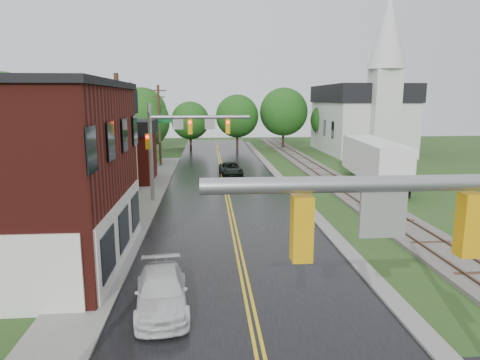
{
  "coord_description": "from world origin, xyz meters",
  "views": [
    {
      "loc": [
        -1.47,
        -4.34,
        7.5
      ],
      "look_at": [
        0.12,
        16.63,
        3.5
      ],
      "focal_mm": 32.0,
      "sensor_mm": 36.0,
      "label": 1
    }
  ],
  "objects": [
    {
      "name": "main_road",
      "position": [
        0.0,
        30.0,
        0.0
      ],
      "size": [
        10.0,
        90.0,
        0.02
      ],
      "primitive_type": "cube",
      "color": "black",
      "rests_on": "ground"
    },
    {
      "name": "curb_right",
      "position": [
        5.4,
        35.0,
        0.0
      ],
      "size": [
        0.8,
        70.0,
        0.12
      ],
      "primitive_type": "cube",
      "color": "gray",
      "rests_on": "ground"
    },
    {
      "name": "sidewalk_left",
      "position": [
        -6.2,
        25.0,
        0.0
      ],
      "size": [
        2.4,
        50.0,
        0.12
      ],
      "primitive_type": "cube",
      "color": "gray",
      "rests_on": "ground"
    },
    {
      "name": "yellow_house",
      "position": [
        -11.0,
        26.0,
        3.2
      ],
      "size": [
        8.0,
        7.0,
        6.4
      ],
      "primitive_type": "cube",
      "color": "tan",
      "rests_on": "ground"
    },
    {
      "name": "darkred_building",
      "position": [
        -10.0,
        35.0,
        2.2
      ],
      "size": [
        7.0,
        6.0,
        4.4
      ],
      "primitive_type": "cube",
      "color": "#3F0F0C",
      "rests_on": "ground"
    },
    {
      "name": "church",
      "position": [
        20.0,
        53.74,
        5.83
      ],
      "size": [
        10.4,
        18.4,
        20.0
      ],
      "color": "silver",
      "rests_on": "ground"
    },
    {
      "name": "railroad",
      "position": [
        10.0,
        35.0,
        0.11
      ],
      "size": [
        3.2,
        80.0,
        0.3
      ],
      "color": "#59544C",
      "rests_on": "ground"
    },
    {
      "name": "traffic_signal_far",
      "position": [
        -3.47,
        27.0,
        4.97
      ],
      "size": [
        7.34,
        0.43,
        7.2
      ],
      "color": "gray",
      "rests_on": "ground"
    },
    {
      "name": "utility_pole_b",
      "position": [
        -6.8,
        22.0,
        4.72
      ],
      "size": [
        1.8,
        0.28,
        9.0
      ],
      "color": "#382616",
      "rests_on": "ground"
    },
    {
      "name": "utility_pole_c",
      "position": [
        -6.8,
        44.0,
        4.72
      ],
      "size": [
        1.8,
        0.28,
        9.0
      ],
      "color": "#382616",
      "rests_on": "ground"
    },
    {
      "name": "tree_left_b",
      "position": [
        -17.85,
        31.9,
        5.72
      ],
      "size": [
        7.6,
        7.6,
        9.69
      ],
      "color": "black",
      "rests_on": "ground"
    },
    {
      "name": "tree_left_c",
      "position": [
        -13.85,
        39.9,
        4.51
      ],
      "size": [
        6.0,
        6.0,
        7.65
      ],
      "color": "black",
      "rests_on": "ground"
    },
    {
      "name": "tree_left_e",
      "position": [
        -8.85,
        45.9,
        4.81
      ],
      "size": [
        6.4,
        6.4,
        8.16
      ],
      "color": "black",
      "rests_on": "ground"
    },
    {
      "name": "suv_dark",
      "position": [
        0.8,
        37.63,
        0.62
      ],
      "size": [
        2.37,
        4.6,
        1.24
      ],
      "primitive_type": "imported",
      "rotation": [
        0.0,
        0.0,
        0.07
      ],
      "color": "black",
      "rests_on": "ground"
    },
    {
      "name": "pickup_white",
      "position": [
        -3.2,
        10.19,
        0.65
      ],
      "size": [
        2.3,
        4.67,
        1.31
      ],
      "primitive_type": "imported",
      "rotation": [
        0.0,
        0.0,
        0.11
      ],
      "color": "silver",
      "rests_on": "ground"
    },
    {
      "name": "semi_trailer",
      "position": [
        13.02,
        31.73,
        2.33
      ],
      "size": [
        3.93,
        12.72,
        3.93
      ],
      "color": "black",
      "rests_on": "ground"
    }
  ]
}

